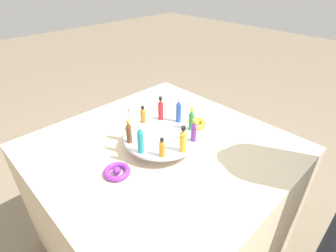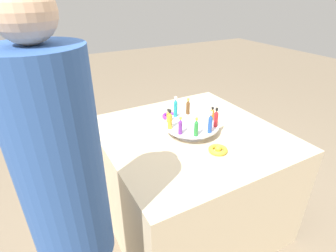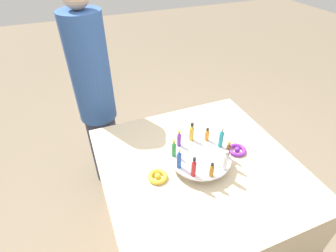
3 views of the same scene
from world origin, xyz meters
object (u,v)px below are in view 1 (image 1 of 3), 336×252
Objects in this scene: bottle_green at (191,120)px; bottle_gold at (183,140)px; bottle_red at (161,109)px; ribbon_bow_gold at (196,123)px; display_stand at (161,139)px; bottle_brown at (129,132)px; bottle_orange at (162,148)px; bottle_amber at (143,115)px; ribbon_bow_purple at (117,171)px; bottle_purple at (194,131)px; bottle_blue at (179,111)px; bottle_clear at (130,120)px; bottle_teal at (140,140)px.

bottle_gold is at bearing 30.31° from bottle_green.
ribbon_bow_gold is at bearing 147.90° from bottle_red.
bottle_red reaches higher than display_stand.
bottle_brown reaches higher than bottle_orange.
display_stand is 0.17m from bottle_red.
bottle_red is 0.09m from bottle_amber.
ribbon_bow_purple is (0.26, 0.01, -0.03)m from display_stand.
bottle_purple is (-0.09, -0.02, -0.01)m from bottle_gold.
ribbon_bow_gold is 0.51m from ribbon_bow_purple.
bottle_gold is at bearing 48.31° from bottle_blue.
bottle_gold is 1.14× the size of ribbon_bow_gold.
bottle_green is (-0.13, 0.06, 0.07)m from display_stand.
bottle_brown is 0.28m from bottle_purple.
bottle_green is at bearing -131.69° from bottle_purple.
bottle_clear is 1.15× the size of ribbon_bow_gold.
bottle_blue reaches higher than bottle_green.
bottle_teal reaches higher than bottle_orange.
bottle_blue reaches higher than bottle_purple.
display_stand is 0.16m from bottle_brown.
bottle_amber is 0.80× the size of ribbon_bow_purple.
bottle_teal is 1.04× the size of bottle_blue.
bottle_purple is at bearing 120.31° from bottle_clear.
bottle_blue is (-0.01, -0.09, 0.01)m from bottle_green.
bottle_red is at bearing -77.69° from bottle_green.
bottle_purple is (-0.07, 0.13, 0.07)m from display_stand.
bottle_clear is at bearing -143.07° from ribbon_bow_purple.
bottle_teal is 0.42m from ribbon_bow_gold.
bottle_amber is at bearing -150.01° from ribbon_bow_purple.
ribbon_bow_gold reaches higher than ribbon_bow_purple.
bottle_blue is (-0.13, 0.11, 0.02)m from bottle_amber.
bottle_green is (-0.28, 0.03, -0.01)m from bottle_teal.
bottle_brown reaches higher than bottle_purple.
bottle_red is 1.09× the size of bottle_brown.
bottle_brown is at bearing 12.31° from bottle_red.
bottle_amber is at bearing -149.69° from bottle_brown.
bottle_red is at bearing -167.69° from bottle_brown.
display_stand is 3.07× the size of bottle_brown.
display_stand is 0.16m from bottle_green.
bottle_orange is at bearing 48.31° from display_stand.
bottle_gold is 0.17m from bottle_green.
bottle_red is 1.39× the size of bottle_amber.
bottle_gold is (-0.06, 0.27, -0.00)m from bottle_clear.
bottle_teal is (0.01, 0.09, 0.01)m from bottle_brown.
bottle_brown is at bearing 48.31° from bottle_clear.
bottle_brown is 1.01× the size of ribbon_bow_purple.
bottle_purple is 0.36m from ribbon_bow_purple.
bottle_brown is at bearing -41.69° from bottle_purple.
display_stand is at bearing -177.73° from ribbon_bow_purple.
bottle_purple is at bearing 174.31° from bottle_orange.
bottle_amber is 0.24m from bottle_green.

